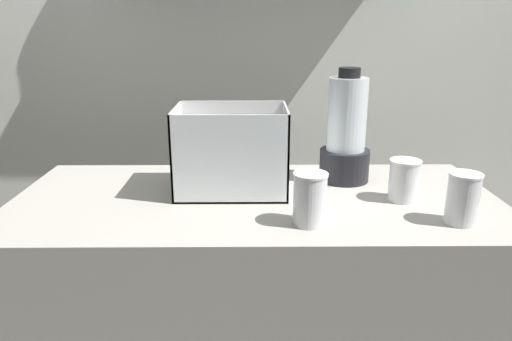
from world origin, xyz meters
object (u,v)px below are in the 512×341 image
(juice_cup_mango_far_left, at_px, (310,202))
(juice_cup_orange_middle, at_px, (462,201))
(carrot_display_bin, at_px, (231,165))
(juice_cup_pomegranate_left, at_px, (404,182))
(blender_pitcher, at_px, (346,136))

(juice_cup_mango_far_left, distance_m, juice_cup_orange_middle, 0.38)
(carrot_display_bin, bearing_deg, juice_cup_mango_far_left, -51.15)
(carrot_display_bin, distance_m, juice_cup_pomegranate_left, 0.50)
(carrot_display_bin, xyz_separation_m, juice_cup_pomegranate_left, (0.49, -0.09, -0.02))
(carrot_display_bin, xyz_separation_m, blender_pitcher, (0.36, 0.09, 0.07))
(juice_cup_pomegranate_left, bearing_deg, blender_pitcher, 126.57)
(juice_cup_mango_far_left, distance_m, juice_cup_pomegranate_left, 0.33)
(juice_cup_mango_far_left, relative_size, juice_cup_pomegranate_left, 1.13)
(carrot_display_bin, height_order, blender_pitcher, blender_pitcher)
(juice_cup_pomegranate_left, height_order, juice_cup_orange_middle, juice_cup_orange_middle)
(blender_pitcher, distance_m, juice_cup_orange_middle, 0.42)
(blender_pitcher, bearing_deg, juice_cup_pomegranate_left, -53.43)
(blender_pitcher, height_order, juice_cup_mango_far_left, blender_pitcher)
(blender_pitcher, bearing_deg, juice_cup_orange_middle, -56.09)
(juice_cup_orange_middle, bearing_deg, carrot_display_bin, 156.77)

